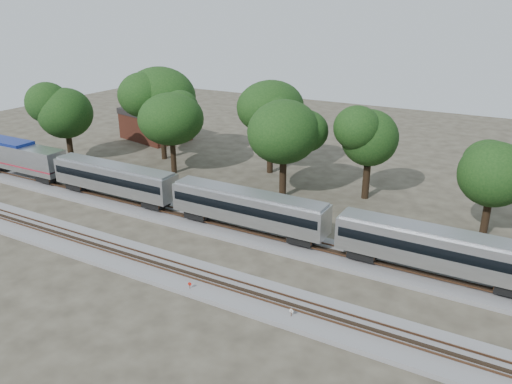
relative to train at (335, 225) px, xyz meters
The scene contains 15 objects.
ground 11.00m from the train, 145.34° to the right, with size 160.00×160.00×0.00m, color #383328.
track_far 9.16m from the train, behind, with size 160.00×5.00×0.73m.
track_near 13.56m from the train, 130.95° to the right, with size 160.00×5.00×0.73m.
train is the anchor object (origin of this frame).
switch_stand_red 14.44m from the train, 123.58° to the right, with size 0.30×0.12×0.97m.
switch_stand_white 11.56m from the train, 84.78° to the right, with size 0.32×0.07×1.02m.
switch_lever 12.55m from the train, 108.35° to the right, with size 0.50×0.30×0.30m, color #512D19.
brick_building 49.89m from the train, 149.21° to the left, with size 12.48×10.03×5.30m.
tree_0 46.57m from the train, 168.62° to the left, with size 7.34×7.34×10.35m.
tree_1 38.39m from the train, 153.62° to the left, with size 9.74×9.74×13.74m.
tree_2 31.23m from the train, 156.73° to the left, with size 7.77×7.77×10.95m.
tree_3 26.00m from the train, 131.56° to the left, with size 9.39×9.39×13.24m.
tree_4 16.58m from the train, 134.09° to the left, with size 8.29×8.29×11.69m.
tree_5 16.63m from the train, 97.34° to the left, with size 7.65×7.65×10.78m.
tree_6 16.82m from the train, 44.31° to the left, with size 6.76×6.76×9.52m.
Camera 1 is at (22.89, -33.97, 22.23)m, focal length 35.00 mm.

